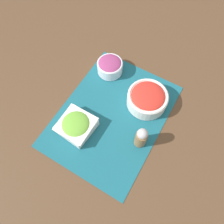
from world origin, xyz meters
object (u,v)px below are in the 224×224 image
at_px(onion_bowl, 110,66).
at_px(tomato_bowl, 147,98).
at_px(pepper_shaker, 141,137).
at_px(lettuce_bowl, 76,125).

distance_m(onion_bowl, tomato_bowl, 0.24).
relative_size(onion_bowl, pepper_shaker, 1.00).
bearing_deg(lettuce_bowl, tomato_bowl, 142.20).
xyz_separation_m(onion_bowl, tomato_bowl, (0.07, 0.23, 0.01)).
xyz_separation_m(onion_bowl, pepper_shaker, (0.25, 0.29, 0.02)).
xyz_separation_m(lettuce_bowl, pepper_shaker, (-0.08, 0.26, 0.03)).
relative_size(tomato_bowl, pepper_shaker, 1.45).
height_order(onion_bowl, pepper_shaker, pepper_shaker).
height_order(lettuce_bowl, onion_bowl, onion_bowl).
bearing_deg(onion_bowl, tomato_bowl, 72.93).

